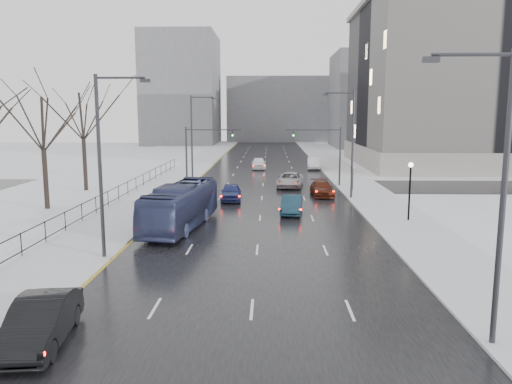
# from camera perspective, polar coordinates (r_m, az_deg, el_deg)

# --- Properties ---
(road) EXTENTS (16.00, 150.00, 0.04)m
(road) POSITION_cam_1_polar(r_m,az_deg,el_deg) (66.86, 0.92, 2.16)
(road) COLOR black
(road) RESTS_ON ground
(cross_road) EXTENTS (130.00, 10.00, 0.04)m
(cross_road) POSITION_cam_1_polar(r_m,az_deg,el_deg) (54.96, 0.79, 0.67)
(cross_road) COLOR black
(cross_road) RESTS_ON ground
(sidewalk_left) EXTENTS (5.00, 150.00, 0.16)m
(sidewalk_left) POSITION_cam_1_polar(r_m,az_deg,el_deg) (67.78, -8.00, 2.22)
(sidewalk_left) COLOR silver
(sidewalk_left) RESTS_ON ground
(sidewalk_right) EXTENTS (5.00, 150.00, 0.16)m
(sidewalk_right) POSITION_cam_1_polar(r_m,az_deg,el_deg) (67.56, 9.87, 2.15)
(sidewalk_right) COLOR silver
(sidewalk_right) RESTS_ON ground
(park_strip) EXTENTS (14.00, 150.00, 0.12)m
(park_strip) POSITION_cam_1_polar(r_m,az_deg,el_deg) (69.98, -15.70, 2.16)
(park_strip) COLOR white
(park_strip) RESTS_ON ground
(tree_park_d) EXTENTS (8.75, 8.75, 12.50)m
(tree_park_d) POSITION_cam_1_polar(r_m,az_deg,el_deg) (45.12, -22.71, -1.89)
(tree_park_d) COLOR black
(tree_park_d) RESTS_ON ground
(tree_park_e) EXTENTS (9.45, 9.45, 13.50)m
(tree_park_e) POSITION_cam_1_polar(r_m,az_deg,el_deg) (54.39, -18.82, 0.08)
(tree_park_e) COLOR black
(tree_park_e) RESTS_ON ground
(iron_fence) EXTENTS (0.06, 70.00, 1.30)m
(iron_fence) POSITION_cam_1_polar(r_m,az_deg,el_deg) (39.50, -18.79, -1.79)
(iron_fence) COLOR black
(iron_fence) RESTS_ON sidewalk_left
(streetlight_r_near) EXTENTS (2.95, 0.25, 10.00)m
(streetlight_r_near) POSITION_cam_1_polar(r_m,az_deg,el_deg) (18.16, 25.84, 0.65)
(streetlight_r_near) COLOR #2D2D33
(streetlight_r_near) RESTS_ON ground
(streetlight_r_mid) EXTENTS (2.95, 0.25, 10.00)m
(streetlight_r_mid) POSITION_cam_1_polar(r_m,az_deg,el_deg) (47.04, 10.73, 5.97)
(streetlight_r_mid) COLOR #2D2D33
(streetlight_r_mid) RESTS_ON ground
(streetlight_l_near) EXTENTS (2.95, 0.25, 10.00)m
(streetlight_l_near) POSITION_cam_1_polar(r_m,az_deg,el_deg) (27.92, -17.01, 3.77)
(streetlight_l_near) COLOR #2D2D33
(streetlight_l_near) RESTS_ON ground
(streetlight_l_far) EXTENTS (2.95, 0.25, 10.00)m
(streetlight_l_far) POSITION_cam_1_polar(r_m,az_deg,el_deg) (59.09, -7.15, 6.64)
(streetlight_l_far) COLOR #2D2D33
(streetlight_l_far) RESTS_ON ground
(lamppost_r_mid) EXTENTS (0.36, 0.36, 4.28)m
(lamppost_r_mid) POSITION_cam_1_polar(r_m,az_deg,el_deg) (38.15, 17.19, 1.02)
(lamppost_r_mid) COLOR black
(lamppost_r_mid) RESTS_ON sidewalk_right
(mast_signal_right) EXTENTS (6.10, 0.33, 6.50)m
(mast_signal_right) POSITION_cam_1_polar(r_m,az_deg,el_deg) (54.92, 8.49, 4.86)
(mast_signal_right) COLOR #2D2D33
(mast_signal_right) RESTS_ON ground
(mast_signal_left) EXTENTS (6.10, 0.33, 6.50)m
(mast_signal_left) POSITION_cam_1_polar(r_m,az_deg,el_deg) (55.10, -6.87, 4.91)
(mast_signal_left) COLOR #2D2D33
(mast_signal_left) RESTS_ON ground
(no_uturn_sign) EXTENTS (0.60, 0.06, 2.70)m
(no_uturn_sign) POSITION_cam_1_polar(r_m,az_deg,el_deg) (51.41, 11.05, 2.49)
(no_uturn_sign) COLOR #2D2D33
(no_uturn_sign) RESTS_ON sidewalk_right
(civic_building) EXTENTS (41.00, 31.00, 24.80)m
(civic_building) POSITION_cam_1_polar(r_m,az_deg,el_deg) (85.62, 25.58, 10.29)
(civic_building) COLOR gray
(civic_building) RESTS_ON ground
(bldg_far_right) EXTENTS (24.00, 20.00, 22.00)m
(bldg_far_right) POSITION_cam_1_polar(r_m,az_deg,el_deg) (124.45, 14.42, 10.11)
(bldg_far_right) COLOR slate
(bldg_far_right) RESTS_ON ground
(bldg_far_left) EXTENTS (18.00, 22.00, 28.00)m
(bldg_far_left) POSITION_cam_1_polar(r_m,az_deg,el_deg) (133.46, -8.44, 11.48)
(bldg_far_left) COLOR slate
(bldg_far_left) RESTS_ON ground
(bldg_far_center) EXTENTS (30.00, 18.00, 18.00)m
(bldg_far_center) POSITION_cam_1_polar(r_m,az_deg,el_deg) (146.42, 2.85, 9.38)
(bldg_far_center) COLOR slate
(bldg_far_center) RESTS_ON ground
(sedan_left_near) EXTENTS (2.31, 5.13, 1.63)m
(sedan_left_near) POSITION_cam_1_polar(r_m,az_deg,el_deg) (19.28, -23.42, -13.43)
(sedan_left_near) COLOR black
(sedan_left_near) RESTS_ON road
(bus) EXTENTS (3.97, 11.29, 3.08)m
(bus) POSITION_cam_1_polar(r_m,az_deg,el_deg) (35.24, -8.56, -1.56)
(bus) COLOR navy
(bus) RESTS_ON road
(sedan_center_near) EXTENTS (2.05, 4.64, 1.55)m
(sedan_center_near) POSITION_cam_1_polar(r_m,az_deg,el_deg) (45.80, -2.88, -0.01)
(sedan_center_near) COLOR navy
(sedan_center_near) RESTS_ON road
(sedan_right_near) EXTENTS (2.01, 4.59, 1.47)m
(sedan_right_near) POSITION_cam_1_polar(r_m,az_deg,el_deg) (39.79, 4.10, -1.45)
(sedan_right_near) COLOR #173346
(sedan_right_near) RESTS_ON road
(sedan_right_cross) EXTENTS (3.26, 5.94, 1.58)m
(sedan_right_cross) POSITION_cam_1_polar(r_m,az_deg,el_deg) (54.18, 3.92, 1.39)
(sedan_right_cross) COLOR #A6A4A9
(sedan_right_cross) RESTS_ON road
(sedan_right_far) EXTENTS (2.18, 4.97, 1.42)m
(sedan_right_far) POSITION_cam_1_polar(r_m,az_deg,el_deg) (48.74, 7.54, 0.39)
(sedan_right_far) COLOR #4C190D
(sedan_right_far) RESTS_ON road
(sedan_center_far) EXTENTS (2.18, 4.99, 1.67)m
(sedan_center_far) POSITION_cam_1_polar(r_m,az_deg,el_deg) (71.68, 0.30, 3.31)
(sedan_center_far) COLOR white
(sedan_center_far) RESTS_ON road
(sedan_right_distant) EXTENTS (2.13, 5.18, 1.67)m
(sedan_right_distant) POSITION_cam_1_polar(r_m,az_deg,el_deg) (72.06, 6.62, 3.28)
(sedan_right_distant) COLOR white
(sedan_right_distant) RESTS_ON road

